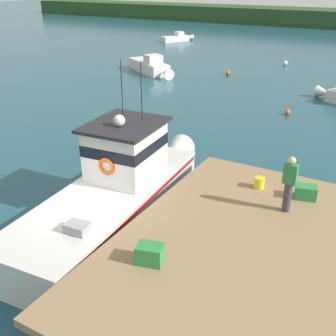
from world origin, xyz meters
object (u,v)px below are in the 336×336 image
object	(u,v)px
mooring_buoy_outer	(287,112)
mooring_buoy_spare_mooring	(285,63)
crate_single_far	(306,192)
moored_boat_far_right	(151,66)
crate_single_by_cleat	(150,254)
deckhand_by_the_boat	(289,183)
bait_bucket	(259,183)
moored_boat_far_left	(177,38)
main_fishing_boat	(117,189)
mooring_buoy_inshore	(228,73)

from	to	relation	value
mooring_buoy_outer	mooring_buoy_spare_mooring	size ratio (longest dim) A/B	0.77
crate_single_far	moored_boat_far_right	size ratio (longest dim) A/B	0.11
crate_single_by_cleat	deckhand_by_the_boat	world-z (taller)	deckhand_by_the_boat
crate_single_far	moored_boat_far_right	distance (m)	23.54
bait_bucket	moored_boat_far_left	bearing A→B (deg)	122.07
crate_single_far	mooring_buoy_spare_mooring	world-z (taller)	crate_single_far
deckhand_by_the_boat	mooring_buoy_outer	bearing A→B (deg)	104.24
main_fishing_boat	crate_single_by_cleat	xyz separation A→B (m)	(3.00, -2.84, 0.42)
crate_single_by_cleat	mooring_buoy_outer	xyz separation A→B (m)	(-1.12, 16.40, -1.26)
main_fishing_boat	crate_single_far	size ratio (longest dim) A/B	16.51
crate_single_by_cleat	mooring_buoy_outer	bearing A→B (deg)	93.92
main_fishing_boat	deckhand_by_the_boat	bearing A→B (deg)	10.86
bait_bucket	mooring_buoy_spare_mooring	distance (m)	26.23
moored_boat_far_left	crate_single_far	bearing A→B (deg)	-56.24
bait_bucket	deckhand_by_the_boat	size ratio (longest dim) A/B	0.21
main_fishing_boat	bait_bucket	size ratio (longest dim) A/B	29.14
crate_single_by_cleat	moored_boat_far_right	xyz separation A→B (m)	(-13.62, 22.07, -0.92)
moored_boat_far_right	mooring_buoy_inshore	bearing A→B (deg)	21.51
bait_bucket	mooring_buoy_outer	xyz separation A→B (m)	(-2.10, 11.61, -1.21)
crate_single_by_cleat	mooring_buoy_spare_mooring	xyz separation A→B (m)	(-5.05, 30.29, -1.21)
crate_single_far	deckhand_by_the_boat	distance (m)	1.24
moored_boat_far_right	mooring_buoy_inshore	xyz separation A→B (m)	(5.69, 2.24, -0.33)
bait_bucket	mooring_buoy_inshore	xyz separation A→B (m)	(-8.90, 19.53, -1.19)
deckhand_by_the_boat	mooring_buoy_spare_mooring	world-z (taller)	deckhand_by_the_boat
moored_boat_far_right	bait_bucket	bearing A→B (deg)	-49.82
main_fishing_boat	mooring_buoy_outer	bearing A→B (deg)	82.12
mooring_buoy_inshore	deckhand_by_the_boat	bearing A→B (deg)	-64.02
deckhand_by_the_boat	moored_boat_far_left	distance (m)	41.20
main_fishing_boat	moored_boat_far_left	xyz separation A→B (m)	(-17.13, 35.64, -0.63)
crate_single_by_cleat	mooring_buoy_spare_mooring	world-z (taller)	crate_single_by_cleat
deckhand_by_the_boat	mooring_buoy_inshore	size ratio (longest dim) A/B	4.57
main_fishing_boat	crate_single_by_cleat	world-z (taller)	main_fishing_boat
main_fishing_boat	bait_bucket	bearing A→B (deg)	26.08
bait_bucket	moored_boat_far_left	world-z (taller)	bait_bucket
moored_boat_far_right	crate_single_by_cleat	bearing A→B (deg)	-58.33
moored_boat_far_right	mooring_buoy_outer	xyz separation A→B (m)	(12.49, -5.67, -0.34)
bait_bucket	mooring_buoy_inshore	world-z (taller)	bait_bucket
mooring_buoy_outer	mooring_buoy_spare_mooring	xyz separation A→B (m)	(-3.93, 13.89, 0.05)
mooring_buoy_outer	mooring_buoy_inshore	xyz separation A→B (m)	(-6.80, 7.92, 0.01)
bait_bucket	moored_boat_far_left	xyz separation A→B (m)	(-21.11, 33.70, -1.00)
moored_boat_far_right	mooring_buoy_spare_mooring	size ratio (longest dim) A/B	12.92
main_fishing_boat	mooring_buoy_inshore	bearing A→B (deg)	102.92
moored_boat_far_left	mooring_buoy_outer	distance (m)	29.14
moored_boat_far_right	moored_boat_far_left	world-z (taller)	moored_boat_far_right
crate_single_far	deckhand_by_the_boat	size ratio (longest dim) A/B	0.37
crate_single_by_cleat	moored_boat_far_right	distance (m)	25.95
mooring_buoy_outer	main_fishing_boat	bearing A→B (deg)	-97.88
deckhand_by_the_boat	mooring_buoy_outer	xyz separation A→B (m)	(-3.19, 12.58, -1.89)
main_fishing_boat	mooring_buoy_outer	size ratio (longest dim) A/B	30.04
crate_single_far	mooring_buoy_spare_mooring	size ratio (longest dim) A/B	1.40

